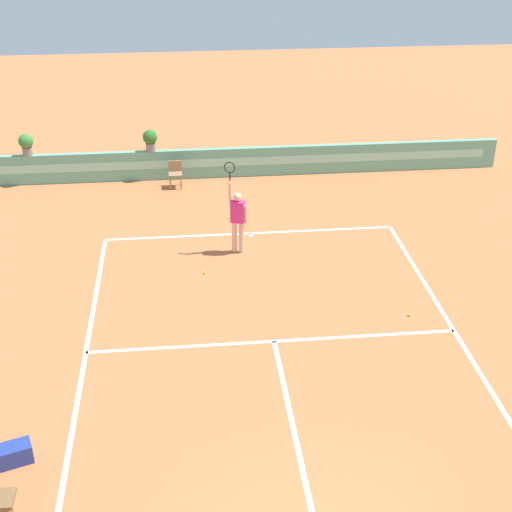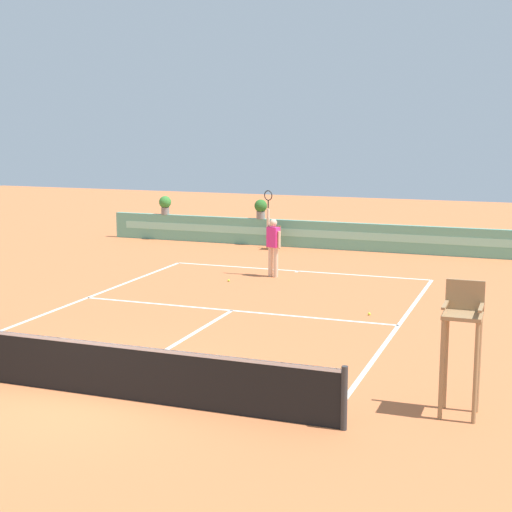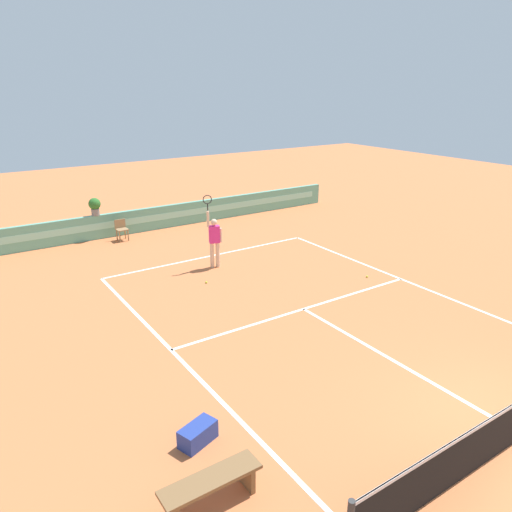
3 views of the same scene
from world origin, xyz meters
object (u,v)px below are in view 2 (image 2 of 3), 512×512
at_px(tennis_ball_mid_court, 369,314).
at_px(potted_plant_left, 261,208).
at_px(tennis_player, 273,242).
at_px(umpire_chair, 462,332).
at_px(tennis_ball_near_baseline, 229,280).
at_px(ball_kid_chair, 274,236).
at_px(potted_plant_far_left, 165,204).

relative_size(tennis_ball_mid_court, potted_plant_left, 0.09).
relative_size(tennis_player, potted_plant_left, 3.57).
bearing_deg(tennis_player, umpire_chair, -56.07).
bearing_deg(tennis_ball_near_baseline, tennis_ball_mid_court, -28.35).
bearing_deg(ball_kid_chair, tennis_player, -71.26).
xyz_separation_m(tennis_player, tennis_ball_near_baseline, (-0.97, -1.15, -1.02)).
distance_m(ball_kid_chair, potted_plant_far_left, 4.90).
bearing_deg(potted_plant_far_left, potted_plant_left, 0.00).
distance_m(tennis_ball_mid_court, potted_plant_left, 11.21).
height_order(umpire_chair, tennis_ball_mid_court, umpire_chair).
height_order(tennis_ball_near_baseline, potted_plant_far_left, potted_plant_far_left).
bearing_deg(tennis_player, potted_plant_left, 113.40).
xyz_separation_m(ball_kid_chair, tennis_ball_mid_court, (5.37, -8.54, -0.44)).
xyz_separation_m(tennis_player, tennis_ball_mid_court, (3.72, -3.68, -1.02)).
bearing_deg(umpire_chair, potted_plant_left, 120.28).
relative_size(umpire_chair, tennis_player, 0.83).
distance_m(tennis_ball_mid_court, potted_plant_far_left, 13.80).
relative_size(umpire_chair, tennis_ball_mid_court, 31.47).
height_order(tennis_player, tennis_ball_mid_court, tennis_player).
distance_m(tennis_player, potted_plant_far_left, 8.52).
bearing_deg(potted_plant_far_left, ball_kid_chair, -8.74).
xyz_separation_m(tennis_ball_mid_court, potted_plant_far_left, (-10.13, 9.28, 1.38)).
relative_size(umpire_chair, potted_plant_left, 2.96).
height_order(umpire_chair, tennis_player, tennis_player).
bearing_deg(potted_plant_left, umpire_chair, -59.72).
bearing_deg(ball_kid_chair, potted_plant_left, 136.52).
distance_m(umpire_chair, tennis_player, 11.49).
distance_m(ball_kid_chair, tennis_ball_near_baseline, 6.07).
relative_size(umpire_chair, tennis_ball_near_baseline, 31.47).
distance_m(umpire_chair, ball_kid_chair, 16.52).
distance_m(tennis_player, tennis_ball_mid_court, 5.33).
bearing_deg(potted_plant_left, ball_kid_chair, -43.48).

